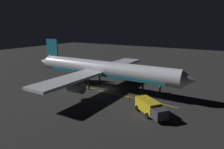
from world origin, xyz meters
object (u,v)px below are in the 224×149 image
object	(u,v)px
catering_truck	(134,74)
traffic_cone_near_left	(158,94)
baggage_truck	(150,108)
airliner	(102,70)
traffic_cone_near_right	(129,97)
ground_crew_worker	(160,88)

from	to	relation	value
catering_truck	traffic_cone_near_left	distance (m)	13.38
baggage_truck	airliner	bearing A→B (deg)	-117.80
baggage_truck	catering_truck	xyz separation A→B (m)	(-18.99, -12.07, 0.04)
baggage_truck	traffic_cone_near_left	xyz separation A→B (m)	(-9.95, -2.26, -0.95)
traffic_cone_near_right	traffic_cone_near_left	bearing A→B (deg)	142.02
catering_truck	traffic_cone_near_left	size ratio (longest dim) A/B	12.00
baggage_truck	traffic_cone_near_right	xyz separation A→B (m)	(-4.85, -6.25, -0.95)
ground_crew_worker	traffic_cone_near_right	bearing A→B (deg)	-29.76
airliner	catering_truck	distance (m)	12.06
airliner	catering_truck	bearing A→B (deg)	169.00
traffic_cone_near_left	traffic_cone_near_right	world-z (taller)	same
baggage_truck	catering_truck	distance (m)	22.51
baggage_truck	catering_truck	world-z (taller)	catering_truck
baggage_truck	catering_truck	bearing A→B (deg)	-147.57
catering_truck	traffic_cone_near_left	bearing A→B (deg)	47.33
airliner	traffic_cone_near_left	xyz separation A→B (m)	(-2.42, 12.03, -4.02)
catering_truck	traffic_cone_near_right	distance (m)	15.33
ground_crew_worker	airliner	bearing A→B (deg)	-71.38
catering_truck	ground_crew_worker	bearing A→B (deg)	52.29
catering_truck	traffic_cone_near_left	world-z (taller)	catering_truck
ground_crew_worker	traffic_cone_near_left	distance (m)	1.71
baggage_truck	traffic_cone_near_right	world-z (taller)	baggage_truck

